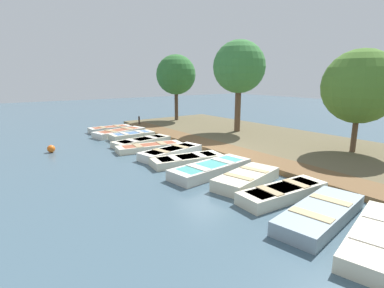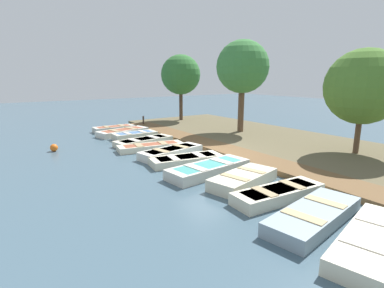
# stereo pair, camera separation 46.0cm
# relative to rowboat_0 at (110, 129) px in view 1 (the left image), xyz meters

# --- Properties ---
(ground_plane) EXTENTS (80.00, 80.00, 0.00)m
(ground_plane) POSITION_rel_rowboat_0_xyz_m (-1.21, 9.20, -0.19)
(ground_plane) COLOR #425B6B
(shore_bank) EXTENTS (8.00, 24.00, 0.21)m
(shore_bank) POSITION_rel_rowboat_0_xyz_m (-6.21, 9.20, -0.08)
(shore_bank) COLOR brown
(shore_bank) RESTS_ON ground_plane
(dock_walkway) EXTENTS (1.53, 21.22, 0.22)m
(dock_walkway) POSITION_rel_rowboat_0_xyz_m (-2.57, 9.20, -0.08)
(dock_walkway) COLOR brown
(dock_walkway) RESTS_ON ground_plane
(rowboat_0) EXTENTS (2.79, 1.05, 0.38)m
(rowboat_0) POSITION_rel_rowboat_0_xyz_m (0.00, 0.00, 0.00)
(rowboat_0) COLOR beige
(rowboat_0) RESTS_ON ground_plane
(rowboat_1) EXTENTS (3.53, 1.89, 0.39)m
(rowboat_1) POSITION_rel_rowboat_0_xyz_m (-0.02, 1.62, 0.00)
(rowboat_1) COLOR silver
(rowboat_1) RESTS_ON ground_plane
(rowboat_2) EXTENTS (2.61, 1.12, 0.41)m
(rowboat_2) POSITION_rel_rowboat_0_xyz_m (-0.17, 3.18, 0.02)
(rowboat_2) COLOR beige
(rowboat_2) RESTS_ON ground_plane
(rowboat_3) EXTENTS (3.49, 1.58, 0.34)m
(rowboat_3) POSITION_rel_rowboat_0_xyz_m (0.03, 4.88, -0.02)
(rowboat_3) COLOR beige
(rowboat_3) RESTS_ON ground_plane
(rowboat_4) EXTENTS (3.49, 1.48, 0.33)m
(rowboat_4) POSITION_rel_rowboat_0_xyz_m (0.31, 6.33, -0.03)
(rowboat_4) COLOR beige
(rowboat_4) RESTS_ON ground_plane
(rowboat_5) EXTENTS (3.38, 1.62, 0.41)m
(rowboat_5) POSITION_rel_rowboat_0_xyz_m (0.09, 8.03, 0.01)
(rowboat_5) COLOR silver
(rowboat_5) RESTS_ON ground_plane
(rowboat_6) EXTENTS (3.29, 1.59, 0.36)m
(rowboat_6) POSITION_rel_rowboat_0_xyz_m (0.17, 9.48, -0.01)
(rowboat_6) COLOR beige
(rowboat_6) RESTS_ON ground_plane
(rowboat_7) EXTENTS (3.63, 1.57, 0.43)m
(rowboat_7) POSITION_rel_rowboat_0_xyz_m (0.24, 11.19, 0.02)
(rowboat_7) COLOR beige
(rowboat_7) RESTS_ON ground_plane
(rowboat_8) EXTENTS (2.95, 1.75, 0.44)m
(rowboat_8) POSITION_rel_rowboat_0_xyz_m (-0.03, 12.83, 0.03)
(rowboat_8) COLOR beige
(rowboat_8) RESTS_ON ground_plane
(rowboat_9) EXTENTS (3.17, 1.17, 0.40)m
(rowboat_9) POSITION_rel_rowboat_0_xyz_m (-0.03, 14.38, 0.01)
(rowboat_9) COLOR beige
(rowboat_9) RESTS_ON ground_plane
(rowboat_10) EXTENTS (3.49, 1.68, 0.40)m
(rowboat_10) POSITION_rel_rowboat_0_xyz_m (0.37, 15.88, 0.01)
(rowboat_10) COLOR #8C9EA8
(rowboat_10) RESTS_ON ground_plane
(rowboat_11) EXTENTS (3.61, 1.97, 0.40)m
(rowboat_11) POSITION_rel_rowboat_0_xyz_m (0.39, 17.39, 0.01)
(rowboat_11) COLOR beige
(rowboat_11) RESTS_ON ground_plane
(mooring_post_near) EXTENTS (0.13, 0.13, 0.84)m
(mooring_post_near) POSITION_rel_rowboat_0_xyz_m (-2.52, -0.59, 0.24)
(mooring_post_near) COLOR #47382D
(mooring_post_near) RESTS_ON ground_plane
(buoy) EXTENTS (0.38, 0.38, 0.38)m
(buoy) POSITION_rel_rowboat_0_xyz_m (4.54, 3.87, 0.00)
(buoy) COLOR orange
(buoy) RESTS_ON ground_plane
(park_tree_far_left) EXTENTS (3.17, 3.17, 5.46)m
(park_tree_far_left) POSITION_rel_rowboat_0_xyz_m (-6.09, -0.94, 3.67)
(park_tree_far_left) COLOR #4C3828
(park_tree_far_left) RESTS_ON ground_plane
(park_tree_left) EXTENTS (3.30, 3.30, 5.98)m
(park_tree_left) POSITION_rel_rowboat_0_xyz_m (-6.44, 5.81, 4.10)
(park_tree_left) COLOR brown
(park_tree_left) RESTS_ON ground_plane
(park_tree_center) EXTENTS (3.38, 3.38, 4.97)m
(park_tree_center) POSITION_rel_rowboat_0_xyz_m (-7.01, 13.05, 3.08)
(park_tree_center) COLOR brown
(park_tree_center) RESTS_ON ground_plane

